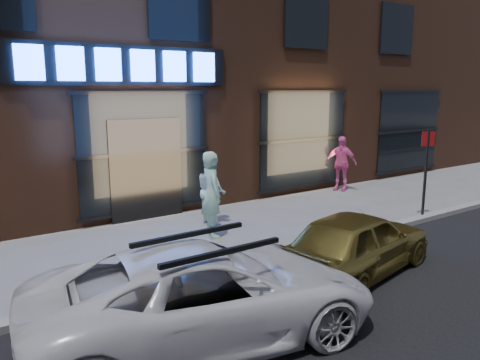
% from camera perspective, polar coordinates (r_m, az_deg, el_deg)
% --- Properties ---
extents(ground, '(90.00, 90.00, 0.00)m').
position_cam_1_polar(ground, '(8.30, -0.06, -10.79)').
color(ground, slate).
rests_on(ground, ground).
extents(curb, '(60.00, 0.25, 0.12)m').
position_cam_1_polar(curb, '(8.28, -0.06, -10.41)').
color(curb, gray).
rests_on(curb, ground).
extents(storefront_building, '(30.20, 8.28, 10.30)m').
position_cam_1_polar(storefront_building, '(15.12, -18.44, 18.40)').
color(storefront_building, '#54301E').
rests_on(storefront_building, ground).
extents(building_east, '(14.00, 10.00, 12.00)m').
position_cam_1_polar(building_east, '(30.64, 26.15, 15.51)').
color(building_east, '#47382D').
rests_on(building_east, ground).
extents(man_bowtie, '(0.56, 0.74, 1.82)m').
position_cam_1_polar(man_bowtie, '(9.84, -3.46, -1.74)').
color(man_bowtie, '#B1E8CA').
rests_on(man_bowtie, ground).
extents(man_cap, '(0.72, 0.86, 1.58)m').
position_cam_1_polar(man_cap, '(10.80, -3.49, -1.23)').
color(man_cap, silver).
rests_on(man_cap, ground).
extents(passerby, '(0.79, 1.06, 1.67)m').
position_cam_1_polar(passerby, '(14.64, 12.20, 2.01)').
color(passerby, pink).
rests_on(passerby, ground).
extents(white_suv, '(4.64, 2.73, 1.21)m').
position_cam_1_polar(white_suv, '(5.97, -4.19, -13.61)').
color(white_suv, silver).
rests_on(white_suv, ground).
extents(gold_sedan, '(3.49, 1.95, 1.12)m').
position_cam_1_polar(gold_sedan, '(8.15, 14.07, -7.38)').
color(gold_sedan, olive).
rests_on(gold_sedan, ground).
extents(sign_post, '(0.33, 0.14, 2.13)m').
position_cam_1_polar(sign_post, '(11.83, 21.73, 1.53)').
color(sign_post, '#262628').
rests_on(sign_post, ground).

